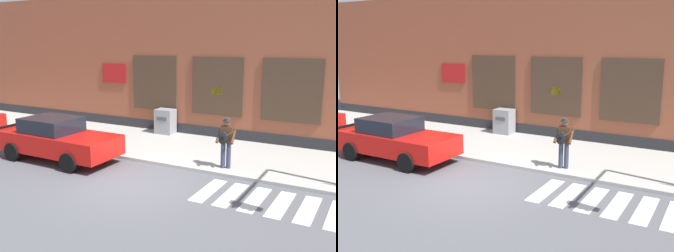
# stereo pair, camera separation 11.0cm
# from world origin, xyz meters

# --- Properties ---
(ground_plane) EXTENTS (160.00, 160.00, 0.00)m
(ground_plane) POSITION_xyz_m (0.00, 0.00, 0.00)
(ground_plane) COLOR #56565B
(sidewalk) EXTENTS (28.00, 4.41, 0.11)m
(sidewalk) POSITION_xyz_m (0.00, 4.00, 0.06)
(sidewalk) COLOR #ADAAA3
(sidewalk) RESTS_ON ground
(building_backdrop) EXTENTS (28.00, 4.06, 6.35)m
(building_backdrop) POSITION_xyz_m (-0.00, 8.20, 3.17)
(building_backdrop) COLOR brown
(building_backdrop) RESTS_ON ground
(crosswalk) EXTENTS (5.20, 1.90, 0.01)m
(crosswalk) POSITION_xyz_m (4.52, 0.49, 0.01)
(crosswalk) COLOR silver
(crosswalk) RESTS_ON ground
(red_car) EXTENTS (4.61, 2.00, 1.53)m
(red_car) POSITION_xyz_m (-3.85, 0.63, 0.77)
(red_car) COLOR red
(red_car) RESTS_ON ground
(busker) EXTENTS (0.75, 0.59, 1.66)m
(busker) POSITION_xyz_m (1.91, 2.34, 1.06)
(busker) COLOR #33384C
(busker) RESTS_ON sidewalk
(utility_box) EXTENTS (0.81, 0.68, 1.10)m
(utility_box) POSITION_xyz_m (-2.28, 5.75, 0.66)
(utility_box) COLOR gray
(utility_box) RESTS_ON sidewalk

